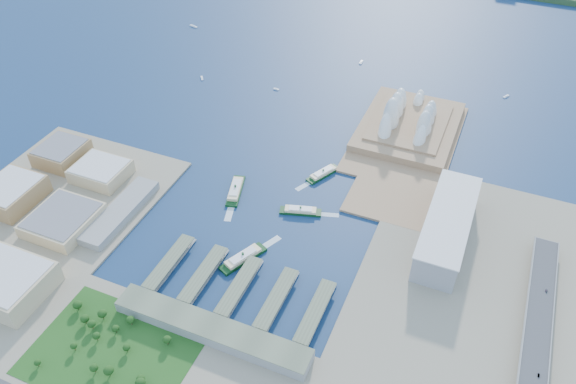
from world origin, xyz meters
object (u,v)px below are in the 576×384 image
at_px(ferry_a, 235,189).
at_px(car_b, 539,375).
at_px(ferry_d, 301,210).
at_px(car_c, 547,291).
at_px(opera_house, 411,112).
at_px(ferry_b, 323,172).
at_px(toaster_building, 447,227).
at_px(ferry_c, 243,256).

height_order(ferry_a, car_b, car_b).
distance_m(ferry_d, car_c, 277.75).
relative_size(opera_house, ferry_b, 3.62).
xyz_separation_m(toaster_building, car_b, (109.00, -149.05, -4.98)).
bearing_deg(ferry_c, toaster_building, -124.34).
distance_m(ferry_a, ferry_d, 88.75).
relative_size(opera_house, car_b, 44.24).
distance_m(ferry_a, ferry_b, 115.79).
relative_size(opera_house, ferry_d, 3.62).
relative_size(ferry_b, car_b, 12.24).
relative_size(ferry_c, car_b, 14.02).
xyz_separation_m(ferry_c, ferry_d, (29.11, 95.33, -0.69)).
bearing_deg(car_c, ferry_b, -20.65).
bearing_deg(car_c, opera_house, -51.09).
height_order(ferry_d, car_b, car_b).
xyz_separation_m(opera_house, ferry_a, (-165.96, -216.69, -26.53)).
height_order(opera_house, ferry_c, opera_house).
height_order(toaster_building, car_b, toaster_building).
distance_m(opera_house, car_b, 402.13).
height_order(opera_house, ferry_d, opera_house).
bearing_deg(ferry_b, ferry_d, -63.68).
bearing_deg(opera_house, ferry_b, -118.42).
relative_size(ferry_b, ferry_c, 0.87).
bearing_deg(ferry_c, ferry_d, -81.76).
bearing_deg(car_c, ferry_d, -5.46).
bearing_deg(car_c, ferry_c, 12.72).
bearing_deg(car_c, ferry_a, -4.67).
height_order(ferry_a, ferry_b, ferry_a).
bearing_deg(toaster_building, ferry_d, -173.15).
xyz_separation_m(opera_house, ferry_c, (-106.38, -315.43, -26.61)).
bearing_deg(toaster_building, ferry_a, -176.27).
xyz_separation_m(ferry_b, car_c, (276.09, -104.05, 10.82)).
bearing_deg(ferry_b, car_c, 5.80).
distance_m(toaster_building, ferry_c, 228.30).
bearing_deg(opera_house, car_c, -51.09).
bearing_deg(ferry_d, ferry_a, 71.50).
relative_size(ferry_c, car_c, 12.31).
xyz_separation_m(toaster_building, car_c, (109.00, -46.52, -4.98)).
bearing_deg(car_b, ferry_b, -36.81).
relative_size(ferry_a, car_b, 14.22).
relative_size(toaster_building, ferry_d, 3.11).
bearing_deg(ferry_b, opera_house, 88.04).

